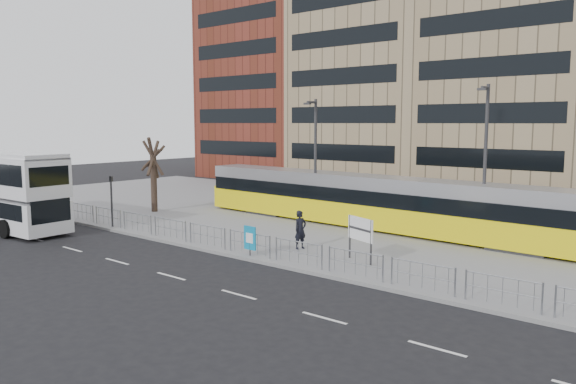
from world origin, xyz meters
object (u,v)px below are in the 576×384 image
Objects in this scene: station_sign at (360,231)px; ad_panel at (250,238)px; tram at (377,202)px; lamp_post_east at (485,158)px; bare_tree at (152,136)px; traffic_light_west at (111,194)px; lamp_post_west at (315,156)px; pedestrian at (300,230)px.

station_sign reaches higher than ad_panel.
tram is 3.24× the size of lamp_post_east.
bare_tree is at bearing -168.55° from lamp_post_east.
lamp_post_west is (8.64, 9.05, 2.28)m from traffic_light_west.
lamp_post_east is at bearing 89.92° from station_sign.
pedestrian is (-0.11, -7.20, -0.61)m from tram.
lamp_post_east reaches higher than ad_panel.
station_sign is at bearing -110.72° from lamp_post_east.
bare_tree reaches higher than traffic_light_west.
station_sign is 8.53m from lamp_post_east.
pedestrian is 16.30m from bare_tree.
lamp_post_west is (-3.03, 9.15, 3.42)m from ad_panel.
ad_panel is at bearing -132.23° from station_sign.
lamp_post_west is (-4.10, -0.72, 2.67)m from tram.
station_sign is 0.66× the size of traffic_light_west.
lamp_post_west is at bearing -176.33° from lamp_post_east.
tram reaches higher than station_sign.
bare_tree is (-15.45, 2.70, 4.42)m from pedestrian.
tram is at bearing 16.13° from bare_tree.
station_sign is at bearing -61.89° from tram.
traffic_light_west is (-16.34, -2.29, 0.56)m from station_sign.
tram reaches higher than ad_panel.
bare_tree is at bearing 108.67° from traffic_light_west.
pedestrian reaches higher than ad_panel.
lamp_post_west is at bearing 159.35° from station_sign.
traffic_light_west is (-12.63, -2.57, 1.00)m from pedestrian.
traffic_light_west reaches higher than pedestrian.
tram is 7.23m from pedestrian.
lamp_post_east is at bearing 11.45° from bare_tree.
lamp_post_east is (7.48, 9.82, 3.68)m from ad_panel.
traffic_light_west is at bearing -140.09° from tram.
station_sign is at bearing -1.55° from traffic_light_west.
lamp_post_west is at bearing 36.78° from traffic_light_west.
ad_panel is 12.88m from lamp_post_east.
pedestrian is at bearing -58.40° from lamp_post_west.
lamp_post_west is 10.53m from lamp_post_east.
lamp_post_east is (10.51, 0.67, 0.26)m from lamp_post_west.
pedestrian is at bearing -163.70° from station_sign.
tram is 13.15× the size of station_sign.
tram is 18.83× the size of ad_panel.
lamp_post_west is (-7.70, 6.76, 2.84)m from station_sign.
traffic_light_west is at bearing -151.39° from station_sign.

